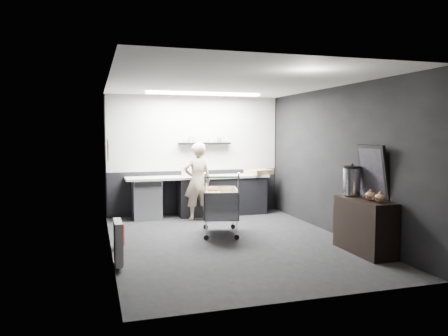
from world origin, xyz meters
name	(u,v)px	position (x,y,z in m)	size (l,w,h in m)	color
floor	(231,241)	(0.00, 0.00, 0.00)	(5.50, 5.50, 0.00)	black
ceiling	(231,83)	(0.00, 0.00, 2.70)	(5.50, 5.50, 0.00)	white
wall_back	(195,155)	(0.00, 2.75, 1.35)	(5.50, 5.50, 0.00)	black
wall_front	(307,180)	(0.00, -2.75, 1.35)	(5.50, 5.50, 0.00)	black
wall_left	(110,166)	(-2.00, 0.00, 1.35)	(5.50, 5.50, 0.00)	black
wall_right	(335,161)	(2.00, 0.00, 1.35)	(5.50, 5.50, 0.00)	black
kitchen_wall_panel	(195,133)	(0.00, 2.73, 1.85)	(3.95, 0.02, 1.70)	#BBBAB6
dado_panel	(195,192)	(0.00, 2.73, 0.50)	(3.95, 0.02, 1.00)	black
floating_shelf	(205,143)	(0.20, 2.62, 1.62)	(1.20, 0.22, 0.04)	black
wall_clock	(253,121)	(1.40, 2.72, 2.15)	(0.20, 0.20, 0.03)	silver
poster	(108,150)	(-1.98, 1.30, 1.55)	(0.02, 0.30, 0.40)	white
poster_red_band	(108,146)	(-1.98, 1.30, 1.62)	(0.01, 0.22, 0.10)	red
radiator	(118,242)	(-1.94, -0.90, 0.35)	(0.10, 0.50, 0.60)	silver
ceiling_strip	(204,94)	(0.00, 1.85, 2.67)	(2.40, 0.20, 0.04)	white
prep_counter	(204,195)	(0.14, 2.42, 0.46)	(3.20, 0.61, 0.90)	black
person	(198,181)	(-0.12, 1.97, 0.83)	(0.61, 0.40, 1.66)	beige
shopping_cart	(220,205)	(-0.03, 0.56, 0.54)	(0.83, 1.16, 1.13)	silver
sideboard	(364,218)	(1.78, -1.24, 0.54)	(0.48, 1.12, 1.68)	black
fire_extinguisher	(120,234)	(-1.85, 0.15, 0.22)	(0.14, 0.14, 0.45)	#B4110C
cardboard_box	(259,172)	(1.43, 2.37, 0.96)	(0.57, 0.43, 0.11)	#A68058
pink_tub	(186,171)	(-0.27, 2.42, 1.01)	(0.22, 0.22, 0.22)	white
white_container	(197,172)	(-0.04, 2.37, 0.98)	(0.19, 0.14, 0.17)	silver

